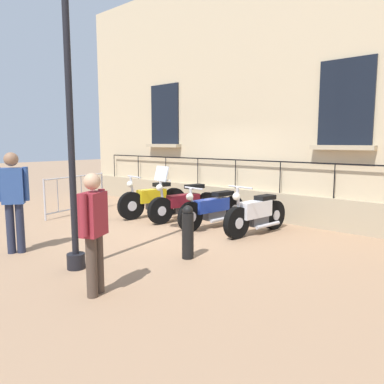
{
  "coord_description": "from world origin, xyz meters",
  "views": [
    {
      "loc": [
        6.31,
        5.82,
        1.97
      ],
      "look_at": [
        -0.19,
        0.0,
        0.8
      ],
      "focal_mm": 35.31,
      "sensor_mm": 36.0,
      "label": 1
    }
  ],
  "objects": [
    {
      "name": "motorcycle_yellow",
      "position": [
        -0.3,
        -1.48,
        0.44
      ],
      "size": [
        2.01,
        0.71,
        1.11
      ],
      "color": "black",
      "rests_on": "ground_plane"
    },
    {
      "name": "ground_plane",
      "position": [
        0.0,
        0.0,
        0.0
      ],
      "size": [
        60.0,
        60.0,
        0.0
      ],
      "primitive_type": "plane",
      "color": "#9E7A5B"
    },
    {
      "name": "crowd_barrier",
      "position": [
        0.8,
        -3.39,
        0.56
      ],
      "size": [
        2.12,
        0.57,
        1.05
      ],
      "color": "#B7B7BF",
      "rests_on": "ground_plane"
    },
    {
      "name": "motorcycle_blue",
      "position": [
        -0.4,
        0.46,
        0.42
      ],
      "size": [
        2.06,
        0.6,
        0.98
      ],
      "color": "black",
      "rests_on": "ground_plane"
    },
    {
      "name": "motorcycle_white",
      "position": [
        -0.53,
        1.54,
        0.42
      ],
      "size": [
        1.91,
        0.64,
        1.07
      ],
      "color": "black",
      "rests_on": "ground_plane"
    },
    {
      "name": "pedestrian_standing",
      "position": [
        3.53,
        -0.87,
        1.02
      ],
      "size": [
        0.46,
        0.38,
        1.79
      ],
      "color": "#23283D",
      "rests_on": "ground_plane"
    },
    {
      "name": "bollard",
      "position": [
        1.73,
        1.62,
        0.46
      ],
      "size": [
        0.2,
        0.2,
        0.91
      ],
      "color": "black",
      "rests_on": "ground_plane"
    },
    {
      "name": "building_facade",
      "position": [
        -2.33,
        0.0,
        3.14
      ],
      "size": [
        0.82,
        12.62,
        6.49
      ],
      "color": "#C6B28E",
      "rests_on": "ground_plane"
    },
    {
      "name": "motorcycle_maroon",
      "position": [
        -0.5,
        -0.54,
        0.43
      ],
      "size": [
        2.09,
        0.72,
        1.39
      ],
      "color": "black",
      "rests_on": "ground_plane"
    },
    {
      "name": "lamppost",
      "position": [
        3.28,
        0.67,
        3.84
      ],
      "size": [
        0.34,
        1.04,
        5.18
      ],
      "color": "black",
      "rests_on": "ground_plane"
    },
    {
      "name": "pedestrian_walking",
      "position": [
        3.65,
        1.77,
        0.89
      ],
      "size": [
        0.49,
        0.35,
        1.58
      ],
      "color": "#47382D",
      "rests_on": "ground_plane"
    }
  ]
}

